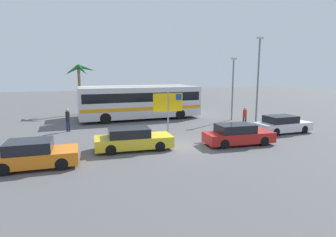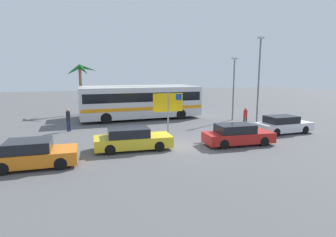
{
  "view_description": "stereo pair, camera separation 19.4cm",
  "coord_description": "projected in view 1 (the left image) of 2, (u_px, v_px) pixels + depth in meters",
  "views": [
    {
      "loc": [
        -6.86,
        -15.66,
        4.49
      ],
      "look_at": [
        -0.0,
        2.56,
        1.3
      ],
      "focal_mm": 29.58,
      "sensor_mm": 36.0,
      "label": 1
    },
    {
      "loc": [
        -6.68,
        -15.73,
        4.49
      ],
      "look_at": [
        -0.0,
        2.56,
        1.3
      ],
      "focal_mm": 29.58,
      "sensor_mm": 36.0,
      "label": 2
    }
  ],
  "objects": [
    {
      "name": "pedestrian_by_bus",
      "position": [
        245.0,
        116.0,
        22.94
      ],
      "size": [
        0.32,
        0.32,
        1.73
      ],
      "rotation": [
        0.0,
        0.0,
        0.73
      ],
      "color": "#2D2D33",
      "rests_on": "ground"
    },
    {
      "name": "car_yellow",
      "position": [
        132.0,
        139.0,
        16.39
      ],
      "size": [
        4.67,
        2.2,
        1.32
      ],
      "rotation": [
        0.0,
        0.0,
        -0.09
      ],
      "color": "yellow",
      "rests_on": "ground"
    },
    {
      "name": "lamp_post_right_side",
      "position": [
        233.0,
        86.0,
        26.48
      ],
      "size": [
        0.56,
        0.2,
        5.92
      ],
      "color": "slate",
      "rests_on": "ground"
    },
    {
      "name": "ferry_sign",
      "position": [
        169.0,
        104.0,
        19.55
      ],
      "size": [
        2.2,
        0.11,
        3.2
      ],
      "rotation": [
        0.0,
        0.0,
        -0.0
      ],
      "color": "gray",
      "rests_on": "ground"
    },
    {
      "name": "palm_tree_seaside",
      "position": [
        79.0,
        75.0,
        30.06
      ],
      "size": [
        3.38,
        3.41,
        5.44
      ],
      "color": "brown",
      "rests_on": "ground"
    },
    {
      "name": "ground",
      "position": [
        182.0,
        145.0,
        17.58
      ],
      "size": [
        120.0,
        120.0,
        0.0
      ],
      "primitive_type": "plane",
      "color": "#565659"
    },
    {
      "name": "lamp_post_left_side",
      "position": [
        258.0,
        78.0,
        23.41
      ],
      "size": [
        0.56,
        0.2,
        7.46
      ],
      "color": "slate",
      "rests_on": "ground"
    },
    {
      "name": "car_white",
      "position": [
        282.0,
        125.0,
        21.03
      ],
      "size": [
        4.3,
        1.72,
        1.32
      ],
      "rotation": [
        0.0,
        0.0,
        -0.01
      ],
      "color": "silver",
      "rests_on": "ground"
    },
    {
      "name": "bus_front_coach",
      "position": [
        141.0,
        101.0,
        26.86
      ],
      "size": [
        11.7,
        2.63,
        3.17
      ],
      "color": "silver",
      "rests_on": "ground"
    },
    {
      "name": "pedestrian_crossing_lot",
      "position": [
        68.0,
        118.0,
        21.39
      ],
      "size": [
        0.32,
        0.32,
        1.8
      ],
      "rotation": [
        0.0,
        0.0,
        2.02
      ],
      "color": "#1E2347",
      "rests_on": "ground"
    },
    {
      "name": "car_red",
      "position": [
        238.0,
        135.0,
        17.55
      ],
      "size": [
        4.52,
        2.08,
        1.32
      ],
      "rotation": [
        0.0,
        0.0,
        -0.1
      ],
      "color": "red",
      "rests_on": "ground"
    },
    {
      "name": "bus_rear_coach",
      "position": [
        136.0,
        99.0,
        29.9
      ],
      "size": [
        11.7,
        2.63,
        3.17
      ],
      "color": "silver",
      "rests_on": "ground"
    },
    {
      "name": "car_orange",
      "position": [
        34.0,
        154.0,
        13.3
      ],
      "size": [
        4.03,
        2.09,
        1.32
      ],
      "rotation": [
        0.0,
        0.0,
        -0.05
      ],
      "color": "orange",
      "rests_on": "ground"
    }
  ]
}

